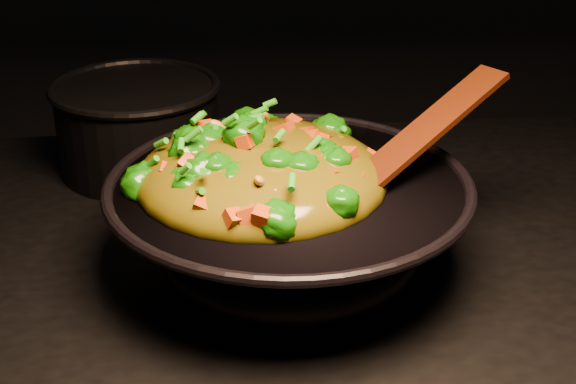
{
  "coord_description": "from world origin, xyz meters",
  "views": [
    {
      "loc": [
        0.02,
        -0.71,
        1.37
      ],
      "look_at": [
        0.1,
        0.04,
        0.99
      ],
      "focal_mm": 50.0,
      "sensor_mm": 36.0,
      "label": 1
    }
  ],
  "objects": [
    {
      "name": "stir_fry",
      "position": [
        0.07,
        0.04,
        1.05
      ],
      "size": [
        0.31,
        0.31,
        0.09
      ],
      "primitive_type": null,
      "rotation": [
        0.0,
        0.0,
        0.21
      ],
      "color": "#135906",
      "rests_on": "wok"
    },
    {
      "name": "wok",
      "position": [
        0.1,
        0.03,
        0.95
      ],
      "size": [
        0.45,
        0.45,
        0.1
      ],
      "primitive_type": null,
      "rotation": [
        0.0,
        0.0,
        0.24
      ],
      "color": "black",
      "rests_on": "stovetop"
    },
    {
      "name": "spatula",
      "position": [
        0.24,
        0.04,
        1.05
      ],
      "size": [
        0.22,
        0.16,
        0.1
      ],
      "primitive_type": "cube",
      "rotation": [
        0.0,
        -0.38,
        0.56
      ],
      "color": "#361106",
      "rests_on": "wok"
    },
    {
      "name": "back_pot",
      "position": [
        -0.07,
        0.32,
        0.96
      ],
      "size": [
        0.25,
        0.25,
        0.12
      ],
      "primitive_type": "cylinder",
      "rotation": [
        0.0,
        0.0,
        -0.16
      ],
      "color": "black",
      "rests_on": "stovetop"
    }
  ]
}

